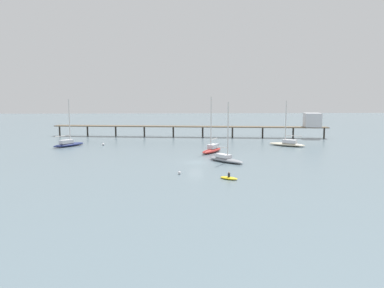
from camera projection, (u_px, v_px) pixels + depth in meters
The scene contains 9 objects.
ground_plane at pixel (196, 162), 68.59m from camera, with size 400.00×400.00×0.00m, color slate.
pier at pixel (247, 124), 109.40m from camera, with size 82.56×14.15×7.40m.
sailboat_navy at pixel (68, 143), 90.23m from camera, with size 7.04×8.46×11.57m.
sailboat_cream at pixel (287, 143), 91.04m from camera, with size 8.93×7.37×11.22m.
sailboat_red at pixel (212, 149), 80.55m from camera, with size 5.96×7.90×12.23m.
sailboat_gray at pixel (226, 158), 69.09m from camera, with size 6.99×7.97×11.28m.
dinghy_yellow at pixel (229, 178), 54.62m from camera, with size 3.02×2.71×1.14m.
mooring_buoy_mid at pixel (103, 144), 91.80m from camera, with size 0.67×0.67×0.67m, color silver.
mooring_buoy_near at pixel (179, 173), 57.98m from camera, with size 0.51×0.51×0.51m, color silver.
Camera 1 is at (-3.64, -67.47, 12.29)m, focal length 34.24 mm.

